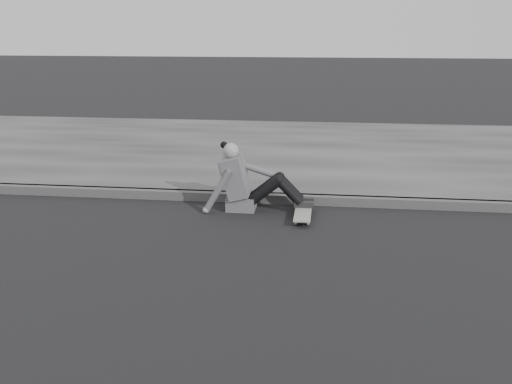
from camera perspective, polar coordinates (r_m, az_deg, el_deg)
ground at (r=5.24m, az=-3.67°, el=-9.30°), size 80.00×80.00×0.00m
curb at (r=7.61m, az=-0.10°, el=-0.56°), size 24.00×0.16×0.12m
sidewalk at (r=10.52m, az=1.96°, el=4.16°), size 24.00×6.00×0.12m
skateboard at (r=7.00m, az=4.73°, el=-2.04°), size 0.20×0.78×0.09m
seated_woman at (r=7.21m, az=-0.97°, el=0.97°), size 1.38×0.46×0.88m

